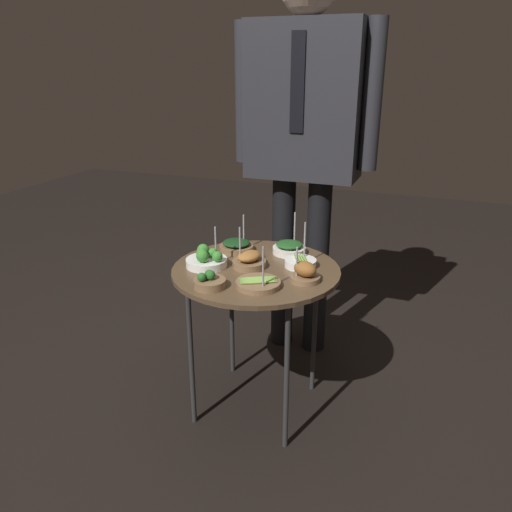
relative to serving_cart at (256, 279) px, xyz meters
name	(u,v)px	position (x,y,z in m)	size (l,w,h in m)	color
ground_plane	(256,404)	(0.00, 0.00, -0.59)	(8.00, 8.00, 0.00)	black
serving_cart	(256,279)	(0.00, 0.00, 0.00)	(0.65, 0.65, 0.63)	brown
bowl_spinach_front_left	(289,248)	(0.07, 0.20, 0.07)	(0.14, 0.14, 0.17)	silver
bowl_roast_front_right	(249,260)	(-0.03, 0.00, 0.07)	(0.13, 0.13, 0.16)	brown
bowl_roast_center	(305,273)	(0.21, -0.05, 0.08)	(0.11, 0.11, 0.13)	brown
bowl_asparagus_near_rim	(301,262)	(0.15, 0.08, 0.06)	(0.12, 0.12, 0.17)	white
bowl_broccoli_mid_right	(206,259)	(-0.19, -0.05, 0.07)	(0.16, 0.16, 0.15)	white
bowl_spinach_back_right	(236,246)	(-0.15, 0.15, 0.07)	(0.14, 0.14, 0.15)	brown
bowl_asparagus_back_left	(258,283)	(0.07, -0.16, 0.06)	(0.16, 0.16, 0.16)	brown
bowl_broccoli_front_center	(209,282)	(-0.09, -0.22, 0.07)	(0.11, 0.11, 0.06)	brown
waiter_figure	(304,121)	(0.02, 0.54, 0.54)	(0.66, 0.25, 1.78)	black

